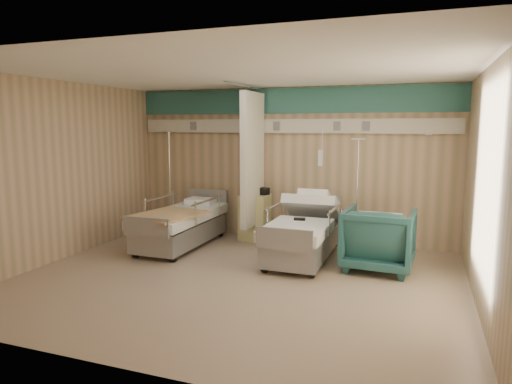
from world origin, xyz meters
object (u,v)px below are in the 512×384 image
bed_right (303,239)px  iv_stand_left (171,213)px  bedside_cabinet (255,217)px  iv_stand_right (356,228)px  visitor_armchair (379,239)px  bed_left (181,229)px

bed_right → iv_stand_left: iv_stand_left is taller
bedside_cabinet → iv_stand_right: iv_stand_right is taller
iv_stand_left → visitor_armchair: bearing=-13.2°
iv_stand_right → bed_right: bearing=-132.3°
bedside_cabinet → iv_stand_left: 1.72m
bed_right → iv_stand_right: iv_stand_right is taller
bedside_cabinet → bed_right: bearing=-38.0°
bedside_cabinet → visitor_armchair: bearing=-24.4°
bed_left → iv_stand_left: 1.04m
visitor_armchair → iv_stand_right: size_ratio=0.53×
iv_stand_right → iv_stand_left: (-3.59, 0.00, 0.02)m
bedside_cabinet → visitor_armchair: size_ratio=0.84×
bedside_cabinet → iv_stand_left: iv_stand_left is taller
bedside_cabinet → visitor_armchair: (2.33, -1.05, 0.03)m
bed_right → bedside_cabinet: bearing=142.0°
bed_left → iv_stand_right: 3.02m
visitor_armchair → iv_stand_right: 1.05m
iv_stand_left → bed_left: bearing=-49.8°
bedside_cabinet → iv_stand_left: size_ratio=0.42×
bed_right → iv_stand_right: 1.07m
bedside_cabinet → iv_stand_right: size_ratio=0.45×
bed_right → visitor_armchair: 1.19m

